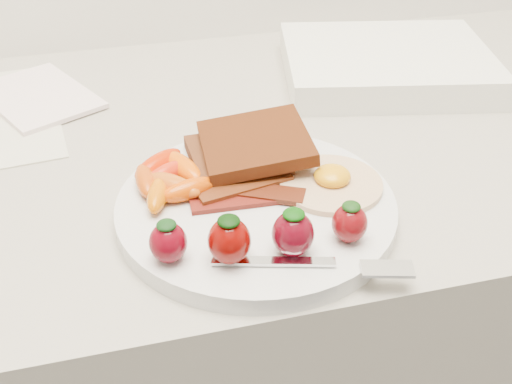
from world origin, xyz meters
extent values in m
cylinder|color=silver|center=(0.02, 1.54, 0.91)|extent=(0.27, 0.27, 0.02)
cube|color=#441F11|center=(0.02, 1.61, 0.93)|extent=(0.10, 0.10, 0.01)
cube|color=black|center=(0.04, 1.61, 0.94)|extent=(0.12, 0.12, 0.03)
cylinder|color=beige|center=(0.10, 1.54, 0.92)|extent=(0.13, 0.13, 0.01)
ellipsoid|color=orange|center=(0.10, 1.55, 0.93)|extent=(0.05, 0.05, 0.02)
cube|color=#330402|center=(0.01, 1.54, 0.92)|extent=(0.10, 0.03, 0.00)
cube|color=#360404|center=(0.02, 1.55, 0.92)|extent=(0.10, 0.07, 0.00)
cube|color=#47160C|center=(0.01, 1.56, 0.92)|extent=(0.10, 0.04, 0.00)
ellipsoid|color=red|center=(-0.06, 1.59, 0.93)|extent=(0.05, 0.04, 0.02)
ellipsoid|color=#BD4F0F|center=(-0.06, 1.57, 0.93)|extent=(0.06, 0.06, 0.02)
ellipsoid|color=#D26000|center=(-0.07, 1.56, 0.93)|extent=(0.03, 0.06, 0.02)
ellipsoid|color=#E95400|center=(-0.04, 1.60, 0.93)|extent=(0.04, 0.07, 0.02)
ellipsoid|color=#C22200|center=(-0.06, 1.61, 0.93)|extent=(0.06, 0.06, 0.02)
ellipsoid|color=#CF4500|center=(-0.04, 1.56, 0.93)|extent=(0.06, 0.03, 0.02)
ellipsoid|color=#BB4107|center=(-0.08, 1.58, 0.93)|extent=(0.02, 0.06, 0.02)
ellipsoid|color=#5A030E|center=(-0.07, 1.47, 0.94)|extent=(0.03, 0.03, 0.04)
ellipsoid|color=black|center=(-0.07, 1.47, 0.95)|extent=(0.02, 0.02, 0.01)
ellipsoid|color=#5D0401|center=(-0.02, 1.46, 0.94)|extent=(0.04, 0.04, 0.04)
ellipsoid|color=black|center=(-0.02, 1.46, 0.96)|extent=(0.02, 0.02, 0.01)
ellipsoid|color=#4A040E|center=(0.03, 1.46, 0.94)|extent=(0.04, 0.04, 0.04)
ellipsoid|color=#073A04|center=(0.03, 1.46, 0.96)|extent=(0.02, 0.02, 0.01)
ellipsoid|color=#5F070B|center=(0.09, 1.46, 0.94)|extent=(0.03, 0.03, 0.04)
ellipsoid|color=black|center=(0.09, 1.46, 0.95)|extent=(0.02, 0.02, 0.01)
cube|color=silver|center=(0.01, 1.45, 0.92)|extent=(0.10, 0.04, 0.00)
cube|color=white|center=(0.10, 1.41, 0.92)|extent=(0.05, 0.03, 0.00)
cube|color=silver|center=(-0.19, 1.85, 0.91)|extent=(0.17, 0.20, 0.01)
cube|color=white|center=(0.27, 1.80, 0.92)|extent=(0.31, 0.27, 0.04)
camera|label=1|loc=(-0.10, 1.05, 1.28)|focal=45.00mm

